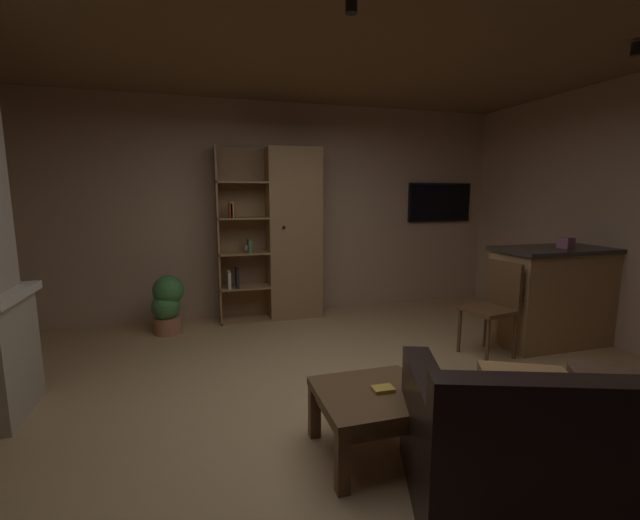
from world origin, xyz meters
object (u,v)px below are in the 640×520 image
Objects in this scene: table_book_0 at (383,389)px; potted_floor_plant at (167,303)px; bookshelf_cabinet at (287,235)px; dining_chair at (495,302)px; kitchen_bar_counter at (560,295)px; coffee_table at (373,404)px; wall_mounted_tv at (439,203)px; leather_couch at (575,456)px; tissue_box at (566,243)px.

table_book_0 is 3.07m from potted_floor_plant.
bookshelf_cabinet is 2.55m from dining_chair.
bookshelf_cabinet is 3.17m from kitchen_bar_counter.
table_book_0 is (-0.05, -3.02, -0.65)m from bookshelf_cabinet.
potted_floor_plant is (-1.45, -0.29, -0.71)m from bookshelf_cabinet.
table_book_0 reaches higher than coffee_table.
bookshelf_cabinet is 3.09m from table_book_0.
wall_mounted_tv reaches higher than dining_chair.
wall_mounted_tv is at bearing 97.74° from kitchen_bar_counter.
wall_mounted_tv reaches higher than coffee_table.
wall_mounted_tv is (3.76, 0.50, 1.10)m from potted_floor_plant.
potted_floor_plant is (-2.09, 3.45, 0.05)m from leather_couch.
tissue_box is 0.07× the size of leather_couch.
dining_chair is (-0.91, -0.10, 0.01)m from kitchen_bar_counter.
kitchen_bar_counter is at bearing -20.09° from potted_floor_plant.
bookshelf_cabinet is at bearing 99.83° from leather_couch.
dining_chair is at bearing -26.69° from potted_floor_plant.
bookshelf_cabinet reaches higher than wall_mounted_tv.
leather_couch is at bearing -112.89° from wall_mounted_tv.
kitchen_bar_counter is 2.92m from table_book_0.
bookshelf_cabinet is at bearing 89.03° from table_book_0.
wall_mounted_tv is at bearing 53.81° from table_book_0.
coffee_table is 5.19× the size of table_book_0.
bookshelf_cabinet is at bearing 11.18° from potted_floor_plant.
leather_couch reaches higher than table_book_0.
table_book_0 is at bearing -62.95° from potted_floor_plant.
bookshelf_cabinet is 2.17× the size of wall_mounted_tv.
bookshelf_cabinet is 16.89× the size of table_book_0.
table_book_0 is at bearing -155.07° from tissue_box.
table_book_0 is (-2.57, -1.19, -0.67)m from tissue_box.
kitchen_bar_counter is at bearing -82.26° from wall_mounted_tv.
tissue_box is at bearing 24.93° from table_book_0.
leather_couch is (-1.93, -1.97, -0.21)m from kitchen_bar_counter.
dining_chair is at bearing 61.33° from leather_couch.
kitchen_bar_counter is 0.91m from dining_chair.
leather_couch is at bearing -58.72° from potted_floor_plant.
dining_chair is 3.50m from potted_floor_plant.
leather_couch is 2.15m from dining_chair.
dining_chair is 1.38× the size of potted_floor_plant.
kitchen_bar_counter reaches higher than dining_chair.
coffee_table is (-2.63, -1.19, -0.76)m from tissue_box.
potted_floor_plant is at bearing -172.48° from wall_mounted_tv.
coffee_table is 3.04m from potted_floor_plant.
dining_chair reaches higher than leather_couch.
dining_chair is at bearing 34.02° from table_book_0.
tissue_box is at bearing -84.24° from wall_mounted_tv.
bookshelf_cabinet reaches higher than kitchen_bar_counter.
wall_mounted_tv is (-0.21, 2.04, 0.37)m from tissue_box.
leather_couch is (0.65, -3.73, -0.76)m from bookshelf_cabinet.
tissue_box reaches higher than potted_floor_plant.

